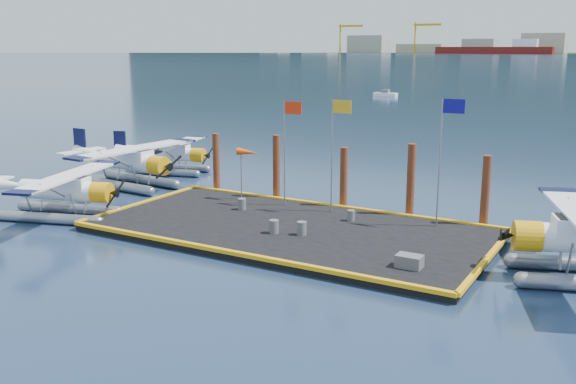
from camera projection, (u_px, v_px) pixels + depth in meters
name	position (u px, v px, depth m)	size (l,w,h in m)	color
ground	(290.00, 234.00, 32.90)	(4000.00, 4000.00, 0.00)	#172847
dock	(290.00, 230.00, 32.85)	(20.00, 10.00, 0.40)	black
dock_bumpers	(290.00, 225.00, 32.79)	(20.25, 10.25, 0.18)	#EFA80E
seaplane_a	(63.00, 193.00, 35.46)	(8.73, 9.36, 3.34)	gray
seaplane_b	(131.00, 164.00, 43.39)	(9.41, 10.38, 3.68)	gray
seaplane_c	(172.00, 156.00, 48.35)	(8.00, 8.65, 3.07)	gray
drum_0	(242.00, 204.00, 36.11)	(0.45, 0.45, 0.64)	#57565B
drum_1	(302.00, 228.00, 31.24)	(0.47, 0.47, 0.67)	#57565B
drum_3	(274.00, 227.00, 31.54)	(0.47, 0.47, 0.67)	#57565B
drum_5	(351.00, 216.00, 33.79)	(0.41, 0.41, 0.57)	#57565B
crate	(409.00, 261.00, 26.66)	(1.07, 0.71, 0.54)	#57565B
flagpole_red	(288.00, 137.00, 36.25)	(1.14, 0.08, 6.00)	gray
flagpole_yellow	(335.00, 139.00, 34.77)	(1.14, 0.08, 6.20)	gray
flagpole_blue	(444.00, 143.00, 31.83)	(1.14, 0.08, 6.50)	gray
windsock	(248.00, 153.00, 37.83)	(1.40, 0.44, 3.12)	gray
piling_0	(216.00, 164.00, 41.15)	(0.44, 0.44, 4.00)	#4B2315
piling_1	(276.00, 169.00, 38.94)	(0.44, 0.44, 4.20)	#4B2315
piling_2	(344.00, 180.00, 36.80)	(0.44, 0.44, 3.80)	#4B2315
piling_3	(411.00, 183.00, 34.81)	(0.44, 0.44, 4.30)	#4B2315
piling_4	(485.00, 194.00, 32.90)	(0.44, 0.44, 4.00)	#4B2315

